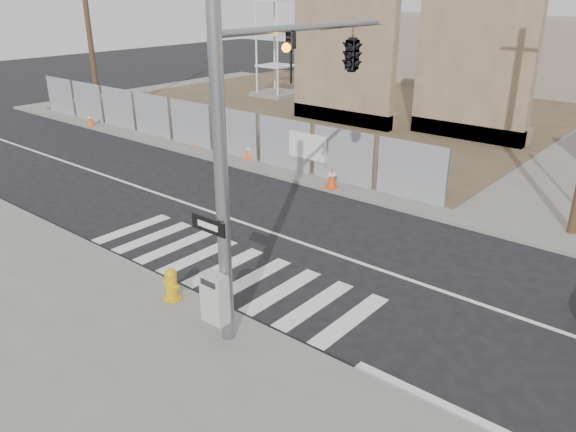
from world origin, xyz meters
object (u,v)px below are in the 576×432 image
Objects in this scene: signal_pole at (313,93)px; traffic_cone_a at (91,119)px; fire_hydrant at (171,284)px; traffic_cone_b at (196,137)px; traffic_cone_c at (249,151)px; traffic_cone_d at (332,178)px.

signal_pole is 20.77m from traffic_cone_a.
fire_hydrant is 1.00× the size of traffic_cone_b.
traffic_cone_a is 1.00× the size of traffic_cone_c.
fire_hydrant is at bearing -129.93° from signal_pole.
traffic_cone_d is (8.32, -0.91, 0.01)m from traffic_cone_b.
traffic_cone_b reaches higher than traffic_cone_a.
signal_pole is 8.79× the size of traffic_cone_d.
traffic_cone_b is 0.98× the size of traffic_cone_d.
fire_hydrant is 13.95m from traffic_cone_b.
fire_hydrant is at bearing -78.90° from traffic_cone_d.
traffic_cone_b is at bearing 178.26° from traffic_cone_c.
traffic_cone_a is 0.89× the size of traffic_cone_b.
traffic_cone_c is at bearing 140.83° from signal_pole.
traffic_cone_b is at bearing 134.02° from fire_hydrant.
fire_hydrant is 19.33m from traffic_cone_a.
traffic_cone_c is 4.93m from traffic_cone_d.
traffic_cone_a is 10.67m from traffic_cone_c.
signal_pole reaches higher than traffic_cone_d.
signal_pole is 10.09× the size of traffic_cone_a.
signal_pole is 14.74m from traffic_cone_b.
signal_pole is at bearing -30.61° from traffic_cone_b.
fire_hydrant is at bearing -26.98° from traffic_cone_a.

